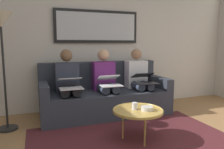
% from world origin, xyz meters
% --- Properties ---
extents(wall_rear, '(6.00, 0.12, 2.60)m').
position_xyz_m(wall_rear, '(0.00, -2.60, 1.30)').
color(wall_rear, beige).
rests_on(wall_rear, ground_plane).
extents(area_rug, '(2.60, 1.80, 0.01)m').
position_xyz_m(area_rug, '(0.00, -0.85, 0.00)').
color(area_rug, '#4C1E23').
rests_on(area_rug, ground_plane).
extents(couch, '(2.20, 0.90, 0.90)m').
position_xyz_m(couch, '(0.00, -2.12, 0.31)').
color(couch, '#2D333D').
rests_on(couch, ground_plane).
extents(framed_mirror, '(1.60, 0.05, 0.60)m').
position_xyz_m(framed_mirror, '(0.00, -2.51, 1.55)').
color(framed_mirror, black).
extents(coffee_table, '(0.64, 0.64, 0.41)m').
position_xyz_m(coffee_table, '(-0.06, -0.90, 0.39)').
color(coffee_table, tan).
rests_on(coffee_table, ground_plane).
extents(cup, '(0.07, 0.07, 0.09)m').
position_xyz_m(cup, '(-0.03, -0.93, 0.45)').
color(cup, silver).
rests_on(cup, coffee_table).
extents(bowl, '(0.15, 0.15, 0.05)m').
position_xyz_m(bowl, '(-0.15, -0.83, 0.43)').
color(bowl, beige).
rests_on(bowl, coffee_table).
extents(person_left, '(0.38, 0.58, 1.14)m').
position_xyz_m(person_left, '(-0.64, -2.05, 0.61)').
color(person_left, silver).
rests_on(person_left, couch).
extents(laptop_black, '(0.36, 0.39, 0.17)m').
position_xyz_m(laptop_black, '(-0.64, -1.82, 0.63)').
color(laptop_black, black).
extents(person_middle, '(0.38, 0.58, 1.14)m').
position_xyz_m(person_middle, '(0.00, -2.05, 0.61)').
color(person_middle, '#66236B').
rests_on(person_middle, couch).
extents(laptop_white, '(0.34, 0.38, 0.17)m').
position_xyz_m(laptop_white, '(0.00, -1.82, 0.63)').
color(laptop_white, white).
extents(person_right, '(0.38, 0.58, 1.14)m').
position_xyz_m(person_right, '(0.64, -2.05, 0.61)').
color(person_right, '#2D3342').
rests_on(person_right, couch).
extents(laptop_silver, '(0.35, 0.38, 0.16)m').
position_xyz_m(laptop_silver, '(0.64, -1.81, 0.63)').
color(laptop_silver, silver).
extents(standing_lamp, '(0.32, 0.32, 1.66)m').
position_xyz_m(standing_lamp, '(1.55, -1.85, 1.37)').
color(standing_lamp, black).
rests_on(standing_lamp, ground_plane).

